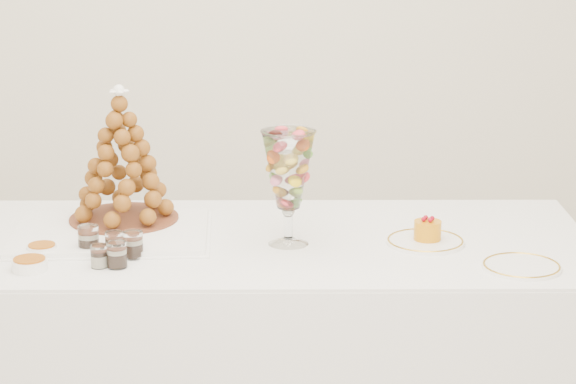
{
  "coord_description": "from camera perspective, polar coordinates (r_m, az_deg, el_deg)",
  "views": [
    {
      "loc": [
        -0.1,
        -2.81,
        1.8
      ],
      "look_at": [
        0.08,
        0.22,
        0.94
      ],
      "focal_mm": 70.0,
      "sensor_mm": 36.0,
      "label": 1
    }
  ],
  "objects": [
    {
      "name": "verrine_b",
      "position": [
        3.15,
        -8.82,
        -2.6
      ],
      "size": [
        0.06,
        0.06,
        0.07
      ],
      "primitive_type": "cylinder",
      "rotation": [
        0.0,
        0.0,
        -0.3
      ],
      "color": "white",
      "rests_on": "buffet_table"
    },
    {
      "name": "buffet_table",
      "position": [
        3.4,
        -2.53,
        -8.71
      ],
      "size": [
        2.1,
        0.94,
        0.78
      ],
      "rotation": [
        0.0,
        0.0,
        -0.06
      ],
      "color": "white",
      "rests_on": "ground"
    },
    {
      "name": "spare_plate",
      "position": [
        3.08,
        11.78,
        -3.73
      ],
      "size": [
        0.21,
        0.21,
        0.01
      ],
      "primitive_type": "cylinder",
      "color": "white",
      "rests_on": "buffet_table"
    },
    {
      "name": "ramekin_front",
      "position": [
        3.08,
        -12.99,
        -3.63
      ],
      "size": [
        0.1,
        0.1,
        0.03
      ],
      "primitive_type": "cylinder",
      "color": "white",
      "rests_on": "buffet_table"
    },
    {
      "name": "lace_tray",
      "position": [
        3.32,
        -8.96,
        -2.07
      ],
      "size": [
        0.56,
        0.43,
        0.02
      ],
      "primitive_type": "cube",
      "rotation": [
        0.0,
        0.0,
        -0.01
      ],
      "color": "white",
      "rests_on": "buffet_table"
    },
    {
      "name": "verrine_a",
      "position": [
        3.18,
        -10.1,
        -2.38
      ],
      "size": [
        0.07,
        0.07,
        0.08
      ],
      "primitive_type": "cylinder",
      "rotation": [
        0.0,
        0.0,
        0.3
      ],
      "color": "white",
      "rests_on": "buffet_table"
    },
    {
      "name": "ramekin_back",
      "position": [
        3.2,
        -12.39,
        -2.89
      ],
      "size": [
        0.08,
        0.08,
        0.03
      ],
      "primitive_type": "cylinder",
      "color": "white",
      "rests_on": "buffet_table"
    },
    {
      "name": "verrine_d",
      "position": [
        3.06,
        -9.57,
        -3.23
      ],
      "size": [
        0.06,
        0.06,
        0.06
      ],
      "primitive_type": "cylinder",
      "rotation": [
        0.0,
        0.0,
        -0.29
      ],
      "color": "white",
      "rests_on": "buffet_table"
    },
    {
      "name": "verrine_e",
      "position": [
        3.05,
        -8.69,
        -3.16
      ],
      "size": [
        0.07,
        0.07,
        0.07
      ],
      "primitive_type": "cylinder",
      "rotation": [
        0.0,
        0.0,
        0.27
      ],
      "color": "white",
      "rests_on": "buffet_table"
    },
    {
      "name": "croquembouche",
      "position": [
        3.36,
        -8.46,
        1.87
      ],
      "size": [
        0.33,
        0.33,
        0.41
      ],
      "rotation": [
        0.0,
        0.0,
        -0.11
      ],
      "color": "brown",
      "rests_on": "lace_tray"
    },
    {
      "name": "cake_plate",
      "position": [
        3.24,
        6.99,
        -2.53
      ],
      "size": [
        0.22,
        0.22,
        0.01
      ],
      "primitive_type": "cylinder",
      "color": "white",
      "rests_on": "buffet_table"
    },
    {
      "name": "verrine_c",
      "position": [
        3.12,
        -7.88,
        -2.66
      ],
      "size": [
        0.07,
        0.07,
        0.08
      ],
      "primitive_type": "cylinder",
      "rotation": [
        0.0,
        0.0,
        0.33
      ],
      "color": "white",
      "rests_on": "buffet_table"
    },
    {
      "name": "macaron_vase",
      "position": [
        3.16,
        0.02,
        1.07
      ],
      "size": [
        0.15,
        0.15,
        0.33
      ],
      "color": "white",
      "rests_on": "buffet_table"
    },
    {
      "name": "mousse_cake",
      "position": [
        3.24,
        7.1,
        -1.92
      ],
      "size": [
        0.08,
        0.08,
        0.07
      ],
      "color": "orange",
      "rests_on": "cake_plate"
    }
  ]
}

